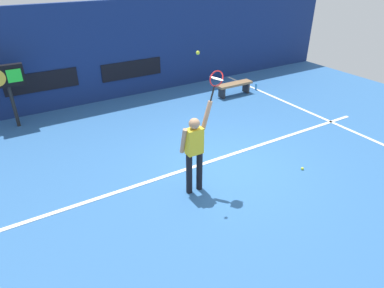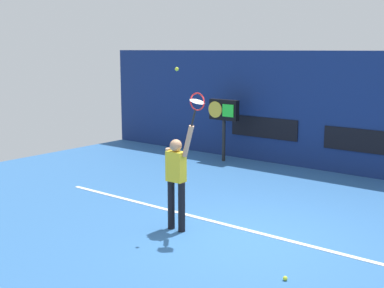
# 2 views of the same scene
# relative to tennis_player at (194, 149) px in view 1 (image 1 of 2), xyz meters

# --- Properties ---
(ground_plane) EXTENTS (18.00, 18.00, 0.00)m
(ground_plane) POSITION_rel_tennis_player_xyz_m (1.16, 0.49, -1.01)
(ground_plane) COLOR #2D609E
(back_wall) EXTENTS (18.00, 0.20, 3.24)m
(back_wall) POSITION_rel_tennis_player_xyz_m (1.16, 6.20, 0.61)
(back_wall) COLOR navy
(back_wall) RESTS_ON ground_plane
(sponsor_banner_center) EXTENTS (2.20, 0.03, 0.60)m
(sponsor_banner_center) POSITION_rel_tennis_player_xyz_m (1.16, 6.08, -0.07)
(sponsor_banner_center) COLOR black
(sponsor_banner_portside) EXTENTS (2.20, 0.03, 0.60)m
(sponsor_banner_portside) POSITION_rel_tennis_player_xyz_m (-1.84, 6.08, 0.00)
(sponsor_banner_portside) COLOR black
(court_baseline) EXTENTS (10.00, 0.10, 0.01)m
(court_baseline) POSITION_rel_tennis_player_xyz_m (1.16, 0.78, -1.00)
(court_baseline) COLOR white
(court_baseline) RESTS_ON ground_plane
(court_sideline) EXTENTS (0.10, 7.00, 0.01)m
(court_sideline) POSITION_rel_tennis_player_xyz_m (5.37, 2.49, -1.00)
(court_sideline) COLOR white
(court_sideline) RESTS_ON ground_plane
(tennis_player) EXTENTS (0.65, 0.31, 1.98)m
(tennis_player) POSITION_rel_tennis_player_xyz_m (0.00, 0.00, 0.00)
(tennis_player) COLOR black
(tennis_player) RESTS_ON ground_plane
(tennis_racket) EXTENTS (0.39, 0.27, 0.63)m
(tennis_racket) POSITION_rel_tennis_player_xyz_m (0.47, -0.00, 1.35)
(tennis_racket) COLOR black
(tennis_ball) EXTENTS (0.07, 0.07, 0.07)m
(tennis_ball) POSITION_rel_tennis_player_xyz_m (0.05, -0.03, 1.92)
(tennis_ball) COLOR #CCE033
(scoreboard_clock) EXTENTS (0.96, 0.20, 1.83)m
(scoreboard_clock) POSITION_rel_tennis_player_xyz_m (-2.80, 5.42, 0.42)
(scoreboard_clock) COLOR black
(scoreboard_clock) RESTS_ON ground_plane
(court_bench) EXTENTS (1.40, 0.36, 0.45)m
(court_bench) POSITION_rel_tennis_player_xyz_m (4.27, 4.19, -0.67)
(court_bench) COLOR olive
(court_bench) RESTS_ON ground_plane
(water_bottle) EXTENTS (0.07, 0.07, 0.24)m
(water_bottle) POSITION_rel_tennis_player_xyz_m (5.31, 4.19, -0.89)
(water_bottle) COLOR #338CD8
(water_bottle) RESTS_ON ground_plane
(spare_ball) EXTENTS (0.07, 0.07, 0.07)m
(spare_ball) POSITION_rel_tennis_player_xyz_m (2.60, -0.64, -0.98)
(spare_ball) COLOR #CCE033
(spare_ball) RESTS_ON ground_plane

